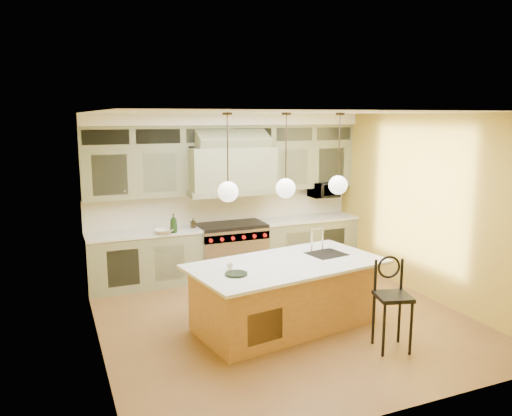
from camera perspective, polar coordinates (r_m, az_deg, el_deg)
name	(u,v)px	position (r m, az deg, el deg)	size (l,w,h in m)	color
floor	(283,318)	(7.32, 3.06, -12.46)	(5.00, 5.00, 0.00)	brown
ceiling	(285,112)	(6.75, 3.31, 10.86)	(5.00, 5.00, 0.00)	white
wall_back	(224,194)	(9.17, -3.64, 1.64)	(5.00, 5.00, 0.00)	gold
wall_front	(401,270)	(4.84, 16.27, -6.79)	(5.00, 5.00, 0.00)	gold
wall_left	(94,236)	(6.24, -17.98, -3.02)	(5.00, 5.00, 0.00)	gold
wall_right	(427,207)	(8.28, 18.96, 0.14)	(5.00, 5.00, 0.00)	gold
back_cabinetry	(229,197)	(8.93, -3.08, 1.28)	(5.00, 0.77, 2.90)	#787B5B
range	(231,249)	(9.04, -2.83, -4.73)	(1.20, 0.74, 0.96)	silver
kitchen_island	(285,293)	(6.90, 3.32, -9.72)	(2.78, 1.76, 1.35)	#9F6338
counter_stool	(392,298)	(6.43, 15.29, -9.88)	(0.49, 0.49, 1.15)	black
microwave	(324,190)	(9.76, 7.74, 2.10)	(0.54, 0.37, 0.30)	black
oil_bottle_a	(174,223)	(8.39, -9.41, -1.72)	(0.12, 0.13, 0.32)	#183313
oil_bottle_b	(193,223)	(8.72, -7.21, -1.71)	(0.08, 0.08, 0.17)	black
fruit_bowl	(164,231)	(8.38, -10.48, -2.63)	(0.31, 0.31, 0.08)	white
cup	(230,266)	(6.41, -2.98, -6.67)	(0.10, 0.10, 0.09)	white
pendant_left	(228,189)	(6.24, -3.22, 2.14)	(0.26, 0.26, 1.11)	#2D2319
pendant_center	(286,186)	(6.54, 3.40, 2.52)	(0.26, 0.26, 1.11)	#2D2319
pendant_right	(338,183)	(6.93, 9.37, 2.85)	(0.26, 0.26, 1.11)	#2D2319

